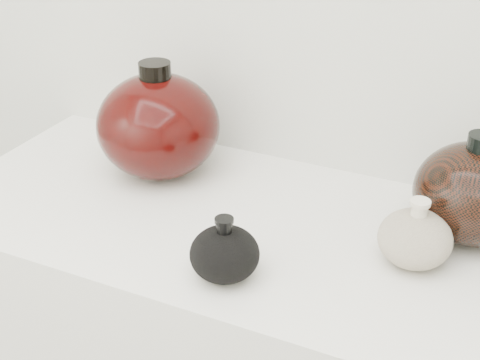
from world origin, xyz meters
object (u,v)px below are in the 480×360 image
at_px(cream_gourd_vase, 415,238).
at_px(left_round_pot, 158,125).
at_px(right_round_pot, 474,193).
at_px(black_gourd_vase, 225,254).

xyz_separation_m(cream_gourd_vase, left_round_pot, (-0.51, 0.09, 0.05)).
relative_size(left_round_pot, right_round_pot, 1.24).
xyz_separation_m(left_round_pot, right_round_pot, (0.58, 0.02, -0.02)).
relative_size(black_gourd_vase, left_round_pot, 0.57).
bearing_deg(black_gourd_vase, right_round_pot, 40.50).
bearing_deg(right_round_pot, cream_gourd_vase, -119.94).
relative_size(cream_gourd_vase, right_round_pot, 0.61).
relative_size(black_gourd_vase, right_round_pot, 0.70).
bearing_deg(right_round_pot, black_gourd_vase, -139.50).
bearing_deg(black_gourd_vase, left_round_pot, 136.36).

